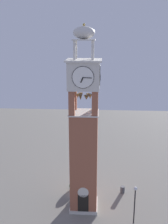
{
  "coord_description": "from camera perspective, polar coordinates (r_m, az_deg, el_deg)",
  "views": [
    {
      "loc": [
        1.61,
        -25.32,
        17.7
      ],
      "look_at": [
        0.0,
        0.0,
        10.6
      ],
      "focal_mm": 43.33,
      "sensor_mm": 36.0,
      "label": 1
    }
  ],
  "objects": [
    {
      "name": "lamp_post",
      "position": [
        27.57,
        10.69,
        -17.48
      ],
      "size": [
        0.36,
        0.36,
        4.01
      ],
      "color": "black",
      "rests_on": "ground"
    },
    {
      "name": "shrub_near_entry",
      "position": [
        33.56,
        -2.08,
        -15.26
      ],
      "size": [
        1.18,
        1.18,
        0.96
      ],
      "primitive_type": "ellipsoid",
      "color": "#28562D",
      "rests_on": "ground"
    },
    {
      "name": "trash_bin",
      "position": [
        33.27,
        8.12,
        -15.89
      ],
      "size": [
        0.52,
        0.52,
        0.8
      ],
      "primitive_type": "cylinder",
      "color": "#4C4C51",
      "rests_on": "ground"
    },
    {
      "name": "ground",
      "position": [
        30.94,
        0.0,
        -19.27
      ],
      "size": [
        80.0,
        80.0,
        0.0
      ],
      "primitive_type": "plane",
      "color": "gray"
    },
    {
      "name": "clock_tower",
      "position": [
        27.18,
        -0.0,
        -5.37
      ],
      "size": [
        3.31,
        3.31,
        18.85
      ],
      "color": "#93543D",
      "rests_on": "ground"
    }
  ]
}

